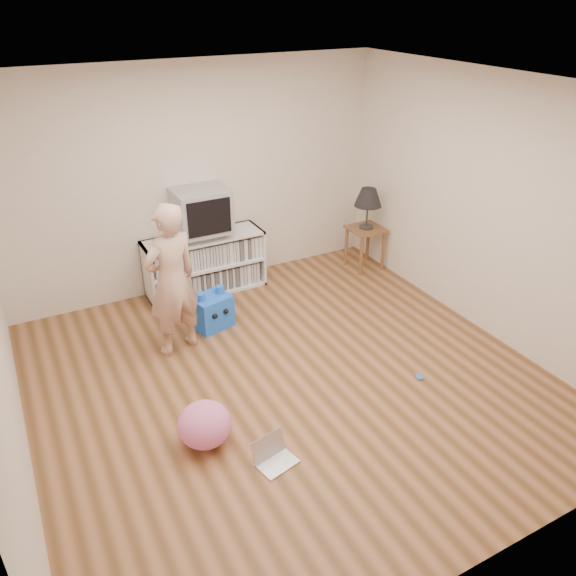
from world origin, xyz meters
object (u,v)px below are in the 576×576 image
Objects in this scene: side_table at (365,238)px; plush_pink at (205,425)px; crt_tv at (201,210)px; table_lamp at (368,198)px; person at (172,281)px; media_unit at (205,263)px; dvd_deck at (203,234)px; laptop at (273,455)px; plush_blue at (212,311)px.

side_table is 3.62m from plush_pink.
crt_tv reaches higher than table_lamp.
person reaches higher than plush_pink.
side_table is (2.04, -0.39, 0.07)m from media_unit.
dvd_deck reaches higher than side_table.
person reaches higher than table_lamp.
person is 1.96m from laptop.
crt_tv is at bearing -140.15° from person.
table_lamp is 1.49× the size of laptop.
crt_tv is 0.39× the size of person.
plush_pink is (-2.97, -2.06, -0.23)m from side_table.
crt_tv is 1.39× the size of plush_pink.
table_lamp is (0.00, 0.00, 0.53)m from side_table.
person reaches higher than laptop.
person is 0.78m from plush_blue.
dvd_deck is 0.29× the size of person.
media_unit is 0.90× the size of person.
laptop is (-0.54, -2.86, -0.96)m from crt_tv.
table_lamp is at bearing 31.13° from laptop.
table_lamp is (2.04, -0.37, 0.21)m from dvd_deck.
laptop is at bearing -100.66° from media_unit.
side_table is 2.84m from person.
side_table is 1.60× the size of laptop.
media_unit reaches higher than side_table.
person is (-2.74, -0.68, 0.36)m from side_table.
person is at bearing -123.82° from crt_tv.
person is at bearing 82.05° from laptop.
person reaches higher than plush_blue.
person is (-0.70, -1.04, -0.24)m from crt_tv.
table_lamp is 1.15× the size of plush_blue.
person is at bearing -123.73° from dvd_deck.
crt_tv is at bearing 59.41° from plush_blue.
laptop is at bearing -100.72° from dvd_deck.
person reaches higher than side_table.
crt_tv is 1.34× the size of plush_blue.
table_lamp reaches higher than media_unit.
crt_tv reaches higher than media_unit.
person is at bearing 80.48° from plush_pink.
crt_tv reaches higher than dvd_deck.
side_table is 2.33m from plush_blue.
media_unit is 3.24× the size of plush_pink.
media_unit is 2.33× the size of crt_tv.
media_unit is 2.94m from laptop.
side_table is at bearing -10.29° from dvd_deck.
media_unit is 2.62m from plush_pink.
side_table is at bearing 177.54° from person.
table_lamp is 2.82m from person.
laptop is 0.59m from plush_pink.
laptop is (-2.58, -2.49, -0.36)m from side_table.
crt_tv is 2.73m from plush_pink.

